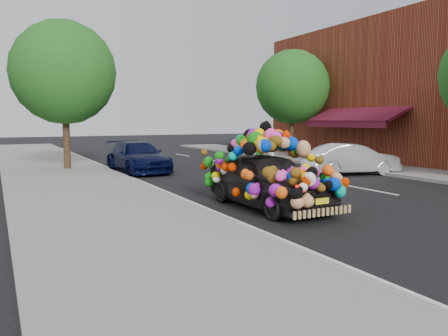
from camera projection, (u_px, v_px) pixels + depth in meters
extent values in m
plane|color=black|center=(272.00, 200.00, 11.55)|extent=(100.00, 100.00, 0.00)
cube|color=gray|center=(109.00, 214.00, 9.56)|extent=(4.00, 60.00, 0.12)
cube|color=gray|center=(191.00, 206.00, 10.46)|extent=(0.15, 60.00, 0.13)
cube|color=gray|center=(397.00, 170.00, 17.98)|extent=(3.00, 40.00, 0.12)
cube|color=#5A1023|center=(355.00, 115.00, 20.60)|extent=(1.62, 5.20, 0.75)
cube|color=#5A1023|center=(342.00, 124.00, 20.30)|extent=(0.06, 5.20, 0.35)
cylinder|color=#332114|center=(67.00, 138.00, 18.00)|extent=(0.28, 0.28, 2.73)
sphere|color=#215717|center=(64.00, 73.00, 17.71)|extent=(4.20, 4.20, 4.20)
cylinder|color=#332114|center=(291.00, 135.00, 23.91)|extent=(0.28, 0.28, 2.64)
sphere|color=#215717|center=(292.00, 87.00, 23.63)|extent=(4.00, 4.00, 4.00)
imported|color=black|center=(267.00, 180.00, 10.60)|extent=(1.60, 3.94, 1.34)
cube|color=red|center=(301.00, 188.00, 8.59)|extent=(0.22, 0.06, 0.14)
cube|color=red|center=(342.00, 185.00, 9.09)|extent=(0.22, 0.06, 0.14)
cube|color=yellow|center=(322.00, 201.00, 8.86)|extent=(0.34, 0.04, 0.12)
imported|color=black|center=(138.00, 157.00, 17.90)|extent=(1.92, 4.34, 1.24)
imported|color=silver|center=(351.00, 159.00, 16.93)|extent=(3.87, 2.08, 1.21)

